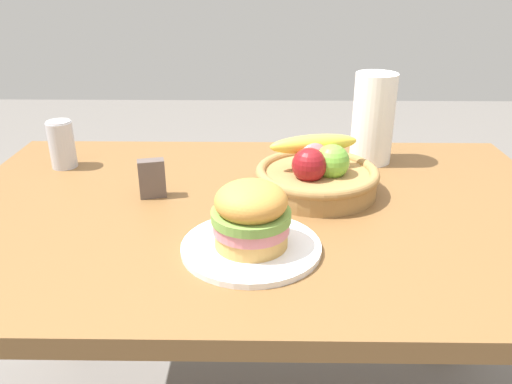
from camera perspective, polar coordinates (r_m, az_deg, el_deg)
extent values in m
cube|color=brown|center=(1.16, 0.28, -2.45)|extent=(1.40, 0.90, 0.04)
cylinder|color=brown|center=(1.78, -20.17, -7.66)|extent=(0.07, 0.07, 0.71)
cylinder|color=brown|center=(1.77, 21.05, -7.94)|extent=(0.07, 0.07, 0.71)
cylinder|color=white|center=(0.98, -0.54, -6.13)|extent=(0.27, 0.27, 0.01)
cylinder|color=tan|center=(0.97, -0.55, -5.05)|extent=(0.14, 0.14, 0.03)
cylinder|color=#C67075|center=(0.95, -0.55, -3.69)|extent=(0.14, 0.14, 0.02)
cylinder|color=olive|center=(0.94, -0.56, -2.61)|extent=(0.15, 0.15, 0.02)
ellipsoid|color=gold|center=(0.93, -0.56, -1.01)|extent=(0.14, 0.14, 0.07)
cylinder|color=silver|center=(1.45, -20.77, 4.91)|extent=(0.07, 0.07, 0.12)
cylinder|color=silver|center=(1.43, -21.14, 7.29)|extent=(0.06, 0.06, 0.00)
cylinder|color=#9E7542|center=(1.22, 6.76, 1.11)|extent=(0.28, 0.28, 0.05)
torus|color=#9E7542|center=(1.21, 6.82, 2.20)|extent=(0.29, 0.29, 0.02)
sphere|color=#6BAD38|center=(1.20, 8.44, 3.35)|extent=(0.08, 0.08, 0.08)
sphere|color=#D16066|center=(1.22, 6.22, 3.87)|extent=(0.08, 0.08, 0.08)
sphere|color=maroon|center=(1.17, 5.94, 2.98)|extent=(0.08, 0.08, 0.08)
ellipsoid|color=yellow|center=(1.22, 6.46, 5.34)|extent=(0.22, 0.10, 0.05)
cylinder|color=white|center=(1.41, 12.89, 7.96)|extent=(0.11, 0.11, 0.24)
cube|color=#594C47|center=(1.20, -11.49, 1.48)|extent=(0.07, 0.04, 0.09)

